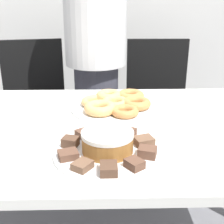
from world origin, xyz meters
name	(u,v)px	position (x,y,z in m)	size (l,w,h in m)	color
table	(95,147)	(0.00, 0.00, 0.64)	(1.58, 0.85, 0.73)	silver
person_standing	(96,52)	(-0.01, 0.70, 0.86)	(0.33, 0.33, 1.62)	#383842
office_chair_left	(36,116)	(-0.41, 0.84, 0.42)	(0.50, 0.50, 0.88)	black
office_chair_right	(158,115)	(0.38, 0.84, 0.42)	(0.45, 0.45, 0.88)	black
plate_cake	(108,152)	(0.04, -0.21, 0.73)	(0.32, 0.32, 0.01)	white
plate_donuts	(115,108)	(0.08, 0.16, 0.73)	(0.36, 0.36, 0.01)	white
frosted_cake	(108,141)	(0.04, -0.21, 0.77)	(0.15, 0.15, 0.06)	#9E662D
lamington_0	(128,133)	(0.11, -0.11, 0.75)	(0.06, 0.06, 0.03)	brown
lamington_1	(107,131)	(0.04, -0.09, 0.75)	(0.05, 0.05, 0.02)	brown
lamington_2	(85,134)	(-0.03, -0.12, 0.75)	(0.07, 0.07, 0.02)	brown
lamington_3	(70,142)	(-0.07, -0.18, 0.75)	(0.06, 0.05, 0.03)	#513828
lamington_4	(68,155)	(-0.07, -0.25, 0.75)	(0.07, 0.06, 0.02)	brown
lamington_5	(82,165)	(-0.02, -0.31, 0.75)	(0.06, 0.07, 0.02)	brown
lamington_6	(109,169)	(0.05, -0.33, 0.75)	(0.05, 0.05, 0.02)	#513828
lamington_7	(134,164)	(0.12, -0.31, 0.75)	(0.06, 0.06, 0.02)	brown
lamington_8	(147,152)	(0.16, -0.25, 0.75)	(0.06, 0.06, 0.03)	brown
lamington_9	(144,141)	(0.16, -0.17, 0.75)	(0.07, 0.06, 0.02)	brown
donut_0	(115,103)	(0.08, 0.16, 0.75)	(0.11, 0.11, 0.03)	#E5AD66
donut_1	(100,108)	(0.02, 0.09, 0.75)	(0.12, 0.12, 0.04)	#E5AD66
donut_2	(125,111)	(0.11, 0.07, 0.75)	(0.11, 0.11, 0.03)	#C68447
donut_3	(136,103)	(0.16, 0.15, 0.75)	(0.12, 0.12, 0.04)	#C68447
donut_4	(131,96)	(0.15, 0.24, 0.76)	(0.12, 0.12, 0.04)	#C68447
donut_5	(109,96)	(0.06, 0.24, 0.76)	(0.11, 0.11, 0.04)	#E5AD66
donut_6	(96,102)	(0.00, 0.18, 0.75)	(0.12, 0.12, 0.03)	#E5AD66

